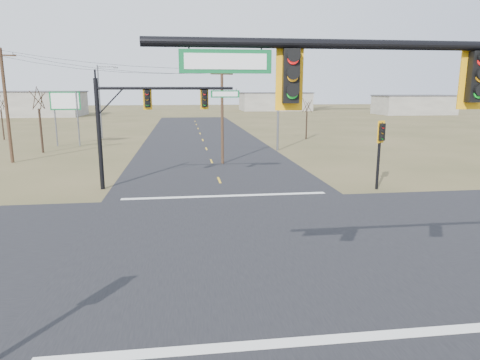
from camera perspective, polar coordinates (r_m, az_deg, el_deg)
The scene contains 18 objects.
ground at distance 18.00m, azimuth 0.47°, elevation -8.00°, with size 320.00×320.00×0.00m, color brown.
road_ew at distance 17.99m, azimuth 0.47°, elevation -7.97°, with size 160.00×14.00×0.02m, color black.
road_ns at distance 17.99m, azimuth 0.47°, elevation -7.96°, with size 14.00×160.00×0.02m, color black.
stop_bar_near at distance 11.34m, azimuth 6.15°, elevation -20.77°, with size 12.00×0.40×0.01m, color silver.
stop_bar_far at distance 25.12m, azimuth -1.93°, elevation -2.12°, with size 12.00×0.40×0.01m, color silver.
mast_arm_far at distance 27.28m, azimuth -12.11°, elevation 9.18°, with size 8.84×0.57×6.82m.
pedestal_signal_ne at distance 27.61m, azimuth 18.26°, elevation 5.17°, with size 0.67×0.58×4.32m.
utility_pole_near at distance 35.72m, azimuth -2.39°, elevation 8.85°, with size 1.88×0.75×7.98m.
utility_pole_far at distance 41.13m, azimuth -28.72°, elevation 8.84°, with size 2.31×0.48×9.48m.
highway_sign at distance 50.83m, azimuth -22.22°, elevation 8.92°, with size 3.15×0.29×5.92m.
streetlight_a at distance 43.69m, azimuth 4.85°, elevation 12.03°, with size 3.09×0.44×11.05m.
streetlight_c at distance 57.40m, azimuth -18.03°, elevation 10.37°, with size 2.55×0.37×9.10m.
bare_tree_a at distance 46.36m, azimuth -25.35°, elevation 9.89°, with size 2.99×2.99×6.77m.
bare_tree_b at distance 60.78m, azimuth -29.36°, elevation 8.99°, with size 2.95×2.95×5.72m.
bare_tree_c at distance 54.44m, azimuth 8.94°, elevation 9.79°, with size 2.94×2.94×5.35m.
warehouse_left at distance 113.23m, azimuth -27.35°, elevation 8.96°, with size 28.00×14.00×5.50m, color #ADA89A.
warehouse_mid at distance 129.72m, azimuth 4.68°, elevation 10.35°, with size 20.00×12.00×5.00m, color #ADA89A.
warehouse_right at distance 116.87m, azimuth 22.12°, elevation 9.22°, with size 18.00×10.00×4.50m, color #ADA89A.
Camera 1 is at (-2.38, -16.75, 6.16)m, focal length 32.00 mm.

